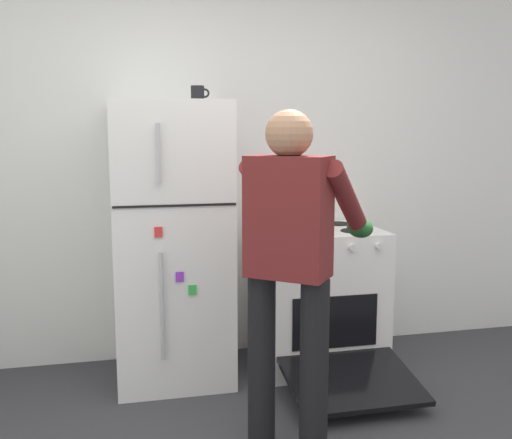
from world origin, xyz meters
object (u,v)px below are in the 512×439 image
stove_range (319,298)px  red_pot (297,220)px  refrigerator (171,243)px  person_cook (292,252)px  coffee_mug (198,94)px

stove_range → red_pot: bearing=-168.6°
refrigerator → stove_range: (0.94, -0.02, -0.40)m
refrigerator → person_cook: refrigerator is taller
refrigerator → red_pot: size_ratio=5.10×
red_pot → coffee_mug: 0.97m
person_cook → red_pot: 1.01m
stove_range → red_pot: red_pot is taller
person_cook → refrigerator: bearing=114.6°
stove_range → coffee_mug: coffee_mug is taller
red_pot → stove_range: bearing=11.4°
person_cook → red_pot: bearing=71.7°
red_pot → refrigerator: bearing=176.3°
person_cook → coffee_mug: 1.33m
stove_range → coffee_mug: 1.49m
coffee_mug → refrigerator: bearing=-164.6°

